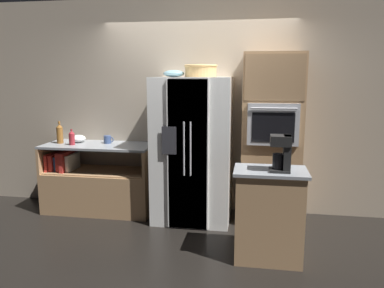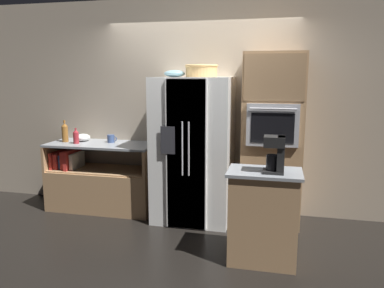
{
  "view_description": "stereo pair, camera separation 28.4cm",
  "coord_description": "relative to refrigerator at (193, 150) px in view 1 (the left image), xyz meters",
  "views": [
    {
      "loc": [
        0.73,
        -4.49,
        1.81
      ],
      "look_at": [
        -0.0,
        -0.06,
        0.98
      ],
      "focal_mm": 35.0,
      "sensor_mm": 36.0,
      "label": 1
    },
    {
      "loc": [
        1.01,
        -4.44,
        1.81
      ],
      "look_at": [
        -0.0,
        -0.06,
        0.98
      ],
      "focal_mm": 35.0,
      "sensor_mm": 36.0,
      "label": 2
    }
  ],
  "objects": [
    {
      "name": "ground_plane",
      "position": [
        0.01,
        -0.03,
        -0.9
      ],
      "size": [
        20.0,
        20.0,
        0.0
      ],
      "primitive_type": "plane",
      "color": "black"
    },
    {
      "name": "wall_back",
      "position": [
        0.01,
        0.42,
        0.5
      ],
      "size": [
        12.0,
        0.06,
        2.8
      ],
      "color": "tan",
      "rests_on": "ground_plane"
    },
    {
      "name": "counter_left",
      "position": [
        -1.3,
        0.08,
        -0.56
      ],
      "size": [
        1.44,
        0.63,
        0.91
      ],
      "color": "#A87F56",
      "rests_on": "ground_plane"
    },
    {
      "name": "refrigerator",
      "position": [
        0.0,
        0.0,
        0.0
      ],
      "size": [
        0.95,
        0.81,
        1.79
      ],
      "color": "white",
      "rests_on": "ground_plane"
    },
    {
      "name": "wall_oven",
      "position": [
        0.96,
        0.1,
        0.15
      ],
      "size": [
        0.71,
        0.64,
        2.08
      ],
      "color": "#A87F56",
      "rests_on": "ground_plane"
    },
    {
      "name": "island_counter",
      "position": [
        0.91,
        -0.95,
        -0.43
      ],
      "size": [
        0.7,
        0.47,
        0.92
      ],
      "color": "#A87F56",
      "rests_on": "ground_plane"
    },
    {
      "name": "wicker_basket",
      "position": [
        0.09,
        0.04,
        0.98
      ],
      "size": [
        0.4,
        0.4,
        0.15
      ],
      "color": "tan",
      "rests_on": "refrigerator"
    },
    {
      "name": "fruit_bowl",
      "position": [
        -0.23,
        -0.0,
        0.94
      ],
      "size": [
        0.26,
        0.26,
        0.08
      ],
      "color": "#668C99",
      "rests_on": "refrigerator"
    },
    {
      "name": "bottle_tall",
      "position": [
        -1.6,
        -0.02,
        0.11
      ],
      "size": [
        0.08,
        0.08,
        0.21
      ],
      "color": "maroon",
      "rests_on": "counter_left"
    },
    {
      "name": "bottle_short",
      "position": [
        -1.82,
        0.07,
        0.15
      ],
      "size": [
        0.08,
        0.08,
        0.3
      ],
      "color": "brown",
      "rests_on": "counter_left"
    },
    {
      "name": "mug",
      "position": [
        -1.18,
        0.17,
        0.07
      ],
      "size": [
        0.14,
        0.1,
        0.1
      ],
      "color": "#384C7A",
      "rests_on": "counter_left"
    },
    {
      "name": "mixing_bowl",
      "position": [
        -1.61,
        0.18,
        0.07
      ],
      "size": [
        0.2,
        0.2,
        0.1
      ],
      "color": "white",
      "rests_on": "counter_left"
    },
    {
      "name": "coffee_maker",
      "position": [
        1.01,
        -1.01,
        0.21
      ],
      "size": [
        0.19,
        0.18,
        0.34
      ],
      "color": "black",
      "rests_on": "island_counter"
    }
  ]
}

